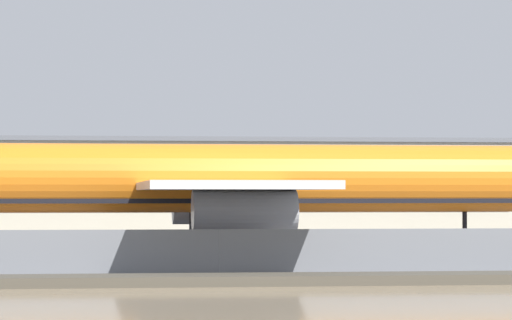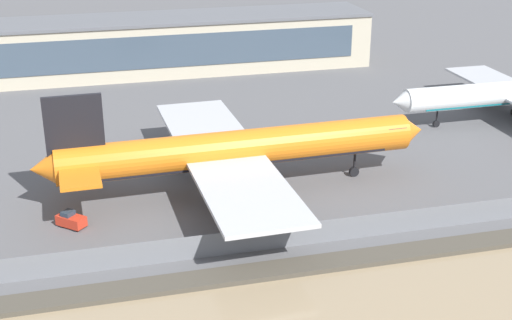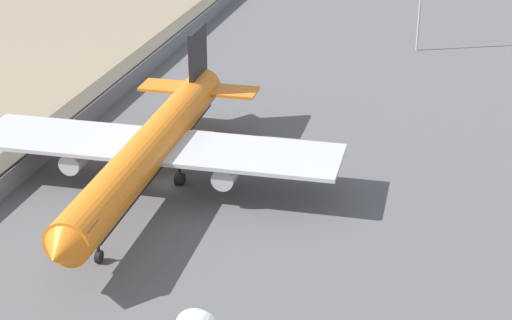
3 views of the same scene
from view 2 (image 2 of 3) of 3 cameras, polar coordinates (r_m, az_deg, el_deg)
name	(u,v)px [view 2 (image 2 of 3)]	position (r m, az deg, el deg)	size (l,w,h in m)	color
ground_plane	(218,189)	(87.47, -3.06, -2.35)	(500.00, 500.00, 0.00)	#565659
shoreline_seawall	(261,272)	(69.63, 0.40, -8.94)	(320.00, 3.00, 0.50)	#474238
perimeter_fence	(250,241)	(72.90, -0.52, -6.48)	(280.00, 0.10, 2.56)	slate
cargo_jet_orange	(234,150)	(85.09, -1.78, 0.77)	(48.36, 41.48, 13.69)	orange
baggage_tug	(71,220)	(80.64, -14.59, -4.67)	(3.43, 3.36, 1.80)	red
terminal_building	(107,47)	(139.19, -11.80, 8.81)	(101.75, 14.69, 10.52)	#BCB299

